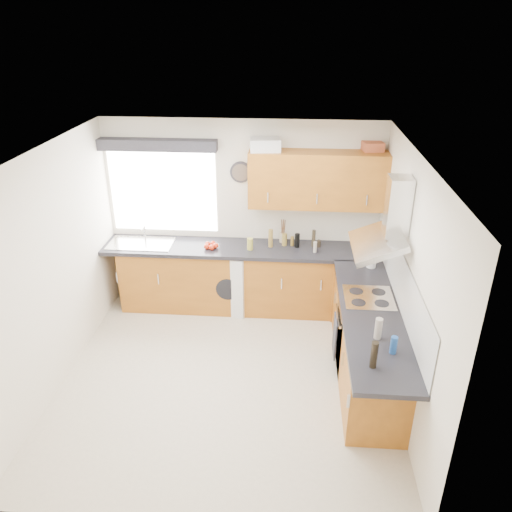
# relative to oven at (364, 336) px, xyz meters

# --- Properties ---
(ground_plane) EXTENTS (3.60, 3.60, 0.00)m
(ground_plane) POSITION_rel_oven_xyz_m (-1.50, -0.30, -0.42)
(ground_plane) COLOR beige
(ceiling) EXTENTS (3.60, 3.60, 0.02)m
(ceiling) POSITION_rel_oven_xyz_m (-1.50, -0.30, 2.08)
(ceiling) COLOR white
(ceiling) RESTS_ON wall_back
(wall_back) EXTENTS (3.60, 0.02, 2.50)m
(wall_back) POSITION_rel_oven_xyz_m (-1.50, 1.50, 0.82)
(wall_back) COLOR silver
(wall_back) RESTS_ON ground_plane
(wall_front) EXTENTS (3.60, 0.02, 2.50)m
(wall_front) POSITION_rel_oven_xyz_m (-1.50, -2.10, 0.82)
(wall_front) COLOR silver
(wall_front) RESTS_ON ground_plane
(wall_left) EXTENTS (0.02, 3.60, 2.50)m
(wall_left) POSITION_rel_oven_xyz_m (-3.30, -0.30, 0.82)
(wall_left) COLOR silver
(wall_left) RESTS_ON ground_plane
(wall_right) EXTENTS (0.02, 3.60, 2.50)m
(wall_right) POSITION_rel_oven_xyz_m (0.30, -0.30, 0.82)
(wall_right) COLOR silver
(wall_right) RESTS_ON ground_plane
(window) EXTENTS (1.40, 0.02, 1.10)m
(window) POSITION_rel_oven_xyz_m (-2.55, 1.49, 1.12)
(window) COLOR silver
(window) RESTS_ON wall_back
(window_blind) EXTENTS (1.50, 0.18, 0.14)m
(window_blind) POSITION_rel_oven_xyz_m (-2.55, 1.40, 1.76)
(window_blind) COLOR #28272E
(window_blind) RESTS_ON wall_back
(splashback) EXTENTS (0.01, 3.00, 0.54)m
(splashback) POSITION_rel_oven_xyz_m (0.29, 0.00, 0.75)
(splashback) COLOR white
(splashback) RESTS_ON wall_right
(base_cab_back) EXTENTS (3.00, 0.58, 0.86)m
(base_cab_back) POSITION_rel_oven_xyz_m (-1.60, 1.21, 0.01)
(base_cab_back) COLOR brown
(base_cab_back) RESTS_ON ground_plane
(base_cab_corner) EXTENTS (0.60, 0.60, 0.86)m
(base_cab_corner) POSITION_rel_oven_xyz_m (0.00, 1.20, 0.01)
(base_cab_corner) COLOR brown
(base_cab_corner) RESTS_ON ground_plane
(base_cab_right) EXTENTS (0.58, 2.10, 0.86)m
(base_cab_right) POSITION_rel_oven_xyz_m (0.01, -0.15, 0.01)
(base_cab_right) COLOR brown
(base_cab_right) RESTS_ON ground_plane
(worktop_back) EXTENTS (3.60, 0.62, 0.05)m
(worktop_back) POSITION_rel_oven_xyz_m (-1.50, 1.20, 0.46)
(worktop_back) COLOR black
(worktop_back) RESTS_ON base_cab_back
(worktop_right) EXTENTS (0.62, 2.42, 0.05)m
(worktop_right) POSITION_rel_oven_xyz_m (0.00, -0.30, 0.46)
(worktop_right) COLOR black
(worktop_right) RESTS_ON base_cab_right
(sink) EXTENTS (0.84, 0.46, 0.10)m
(sink) POSITION_rel_oven_xyz_m (-2.83, 1.20, 0.52)
(sink) COLOR silver
(sink) RESTS_ON worktop_back
(oven) EXTENTS (0.56, 0.58, 0.85)m
(oven) POSITION_rel_oven_xyz_m (0.00, 0.00, 0.00)
(oven) COLOR black
(oven) RESTS_ON ground_plane
(hob_plate) EXTENTS (0.52, 0.52, 0.01)m
(hob_plate) POSITION_rel_oven_xyz_m (0.00, 0.00, 0.49)
(hob_plate) COLOR silver
(hob_plate) RESTS_ON worktop_right
(extractor_hood) EXTENTS (0.52, 0.78, 0.66)m
(extractor_hood) POSITION_rel_oven_xyz_m (0.10, -0.00, 1.34)
(extractor_hood) COLOR silver
(extractor_hood) RESTS_ON wall_right
(upper_cabinets) EXTENTS (1.70, 0.35, 0.70)m
(upper_cabinets) POSITION_rel_oven_xyz_m (-0.55, 1.32, 1.38)
(upper_cabinets) COLOR brown
(upper_cabinets) RESTS_ON wall_back
(washing_machine) EXTENTS (0.71, 0.69, 0.85)m
(washing_machine) POSITION_rel_oven_xyz_m (-1.65, 1.22, -0.00)
(washing_machine) COLOR silver
(washing_machine) RESTS_ON ground_plane
(wall_clock) EXTENTS (0.27, 0.04, 0.27)m
(wall_clock) POSITION_rel_oven_xyz_m (-1.52, 1.46, 1.41)
(wall_clock) COLOR #28272E
(wall_clock) RESTS_ON wall_back
(casserole) EXTENTS (0.39, 0.30, 0.15)m
(casserole) POSITION_rel_oven_xyz_m (-1.20, 1.33, 1.80)
(casserole) COLOR silver
(casserole) RESTS_ON upper_cabinets
(storage_box) EXTENTS (0.27, 0.24, 0.11)m
(storage_box) POSITION_rel_oven_xyz_m (0.10, 1.42, 1.78)
(storage_box) COLOR #C25A35
(storage_box) RESTS_ON upper_cabinets
(utensil_pot) EXTENTS (0.12, 0.12, 0.13)m
(utensil_pot) POSITION_rel_oven_xyz_m (-0.96, 1.40, 0.55)
(utensil_pot) COLOR tan
(utensil_pot) RESTS_ON worktop_back
(kitchen_roll) EXTENTS (0.12, 0.12, 0.24)m
(kitchen_roll) POSITION_rel_oven_xyz_m (0.12, 0.75, 0.61)
(kitchen_roll) COLOR silver
(kitchen_roll) RESTS_ON worktop_right
(tomato_cluster) EXTENTS (0.20, 0.20, 0.07)m
(tomato_cluster) POSITION_rel_oven_xyz_m (-1.88, 1.13, 0.52)
(tomato_cluster) COLOR red
(tomato_cluster) RESTS_ON worktop_back
(jar_0) EXTENTS (0.06, 0.06, 0.24)m
(jar_0) POSITION_rel_oven_xyz_m (-1.11, 1.24, 0.60)
(jar_0) COLOR olive
(jar_0) RESTS_ON worktop_back
(jar_1) EXTENTS (0.05, 0.05, 0.09)m
(jar_1) POSITION_rel_oven_xyz_m (-0.49, 1.28, 0.53)
(jar_1) COLOR black
(jar_1) RESTS_ON worktop_back
(jar_2) EXTENTS (0.08, 0.08, 0.16)m
(jar_2) POSITION_rel_oven_xyz_m (-1.37, 1.13, 0.56)
(jar_2) COLOR #A69C39
(jar_2) RESTS_ON worktop_back
(jar_3) EXTENTS (0.05, 0.05, 0.23)m
(jar_3) POSITION_rel_oven_xyz_m (-0.56, 1.29, 0.60)
(jar_3) COLOR #322A1C
(jar_3) RESTS_ON worktop_back
(jar_4) EXTENTS (0.07, 0.07, 0.16)m
(jar_4) POSITION_rel_oven_xyz_m (-0.93, 1.29, 0.57)
(jar_4) COLOR olive
(jar_4) RESTS_ON worktop_back
(jar_5) EXTENTS (0.05, 0.05, 0.14)m
(jar_5) POSITION_rel_oven_xyz_m (-0.54, 1.11, 0.56)
(jar_5) COLOR #A5998D
(jar_5) RESTS_ON worktop_back
(jar_6) EXTENTS (0.06, 0.06, 0.19)m
(jar_6) POSITION_rel_oven_xyz_m (-0.77, 1.25, 0.58)
(jar_6) COLOR black
(jar_6) RESTS_ON worktop_back
(jar_7) EXTENTS (0.04, 0.04, 0.13)m
(jar_7) POSITION_rel_oven_xyz_m (-0.83, 1.29, 0.55)
(jar_7) COLOR olive
(jar_7) RESTS_ON worktop_back
(bottle_0) EXTENTS (0.06, 0.06, 0.17)m
(bottle_0) POSITION_rel_oven_xyz_m (0.09, -0.95, 0.57)
(bottle_0) COLOR navy
(bottle_0) RESTS_ON worktop_right
(bottle_1) EXTENTS (0.06, 0.06, 0.25)m
(bottle_1) POSITION_rel_oven_xyz_m (-0.11, -1.16, 0.61)
(bottle_1) COLOR black
(bottle_1) RESTS_ON worktop_right
(bottle_2) EXTENTS (0.07, 0.07, 0.21)m
(bottle_2) POSITION_rel_oven_xyz_m (-0.01, -0.73, 0.59)
(bottle_2) COLOR gray
(bottle_2) RESTS_ON worktop_right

